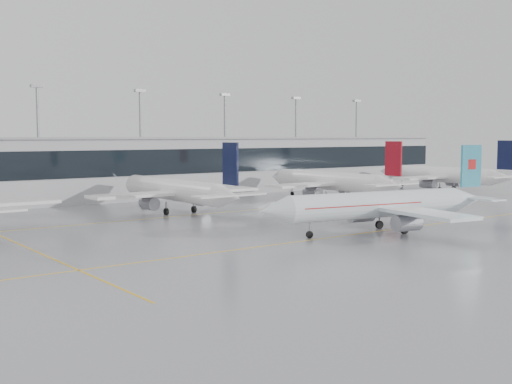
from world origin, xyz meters
TOP-DOWN VIEW (x-y plane):
  - ground at (0.00, 0.00)m, footprint 320.00×320.00m
  - taxi_line_main at (0.00, 0.00)m, footprint 120.00×0.25m
  - taxi_line_north at (0.00, 30.00)m, footprint 120.00×0.25m
  - taxi_line_cross at (-30.00, 15.00)m, footprint 0.25×60.00m
  - terminal at (0.00, 62.00)m, footprint 180.00×15.00m
  - terminal_glass at (0.00, 54.45)m, footprint 180.00×0.20m
  - terminal_roof at (0.00, 62.00)m, footprint 182.00×16.00m
  - light_masts at (0.00, 68.00)m, footprint 156.40×1.00m
  - air_canada_jet at (11.55, -0.84)m, footprint 36.21×29.20m
  - parked_jet_c at (-0.00, 33.69)m, footprint 29.64×36.96m
  - parked_jet_d at (35.00, 33.69)m, footprint 29.64×36.96m
  - parked_jet_e at (70.00, 33.69)m, footprint 29.64×36.96m

SIDE VIEW (x-z plane):
  - ground at x=0.00m, z-range 0.00..0.00m
  - taxi_line_main at x=0.00m, z-range 0.00..0.01m
  - taxi_line_north at x=0.00m, z-range 0.00..0.01m
  - taxi_line_cross at x=-30.00m, z-range 0.00..0.01m
  - air_canada_jet at x=11.55m, z-range -2.08..9.29m
  - parked_jet_c at x=0.00m, z-range -2.15..9.57m
  - parked_jet_d at x=35.00m, z-range -2.15..9.57m
  - parked_jet_e at x=70.00m, z-range -2.15..9.57m
  - terminal at x=0.00m, z-range 0.00..12.00m
  - terminal_glass at x=0.00m, z-range 5.00..10.00m
  - terminal_roof at x=0.00m, z-range 12.00..12.40m
  - light_masts at x=0.00m, z-range 2.04..24.64m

